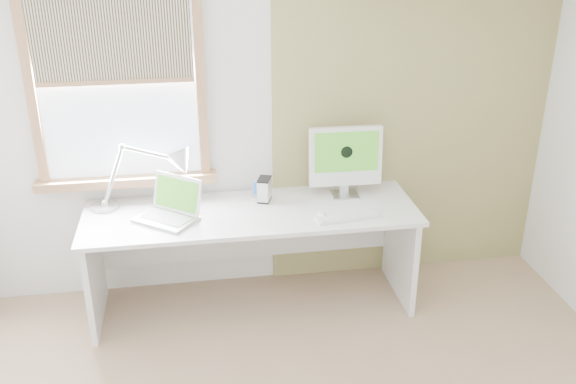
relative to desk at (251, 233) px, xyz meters
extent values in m
cube|color=white|center=(0.19, 0.32, 0.77)|extent=(4.00, 0.02, 2.60)
cube|color=#939153|center=(1.19, 0.30, 0.77)|extent=(2.00, 0.02, 2.60)
cube|color=#A4714B|center=(-1.34, 0.28, 1.02)|extent=(0.06, 0.06, 1.42)
cube|color=#A4714B|center=(-0.28, 0.28, 1.02)|extent=(0.06, 0.06, 1.42)
cube|color=#A4714B|center=(-0.81, 0.26, 0.34)|extent=(1.20, 0.14, 0.06)
cube|color=#D1E2F9|center=(-0.81, 0.30, 1.02)|extent=(1.00, 0.01, 1.30)
cube|color=beige|center=(-0.81, 0.25, 1.34)|extent=(0.98, 0.02, 0.65)
cube|color=#A4714B|center=(-0.81, 0.25, 1.02)|extent=(0.98, 0.03, 0.03)
cube|color=white|center=(0.00, -0.06, 0.18)|extent=(2.20, 0.70, 0.03)
cube|color=white|center=(-1.05, -0.06, -0.18)|extent=(0.04, 0.64, 0.70)
cube|color=white|center=(1.05, -0.06, -0.18)|extent=(0.04, 0.64, 0.70)
cube|color=white|center=(0.00, 0.26, -0.08)|extent=(2.08, 0.02, 0.48)
cylinder|color=silver|center=(-0.95, 0.14, 0.21)|extent=(0.22, 0.22, 0.03)
sphere|color=silver|center=(-0.95, 0.14, 0.23)|extent=(0.07, 0.07, 0.05)
cylinder|color=silver|center=(-0.88, 0.16, 0.42)|extent=(0.18, 0.07, 0.39)
sphere|color=silver|center=(-0.81, 0.18, 0.60)|extent=(0.06, 0.06, 0.05)
cylinder|color=silver|center=(-0.64, 0.20, 0.54)|extent=(0.35, 0.07, 0.15)
sphere|color=silver|center=(-0.47, 0.23, 0.48)|extent=(0.05, 0.05, 0.04)
cone|color=silver|center=(-0.44, 0.24, 0.45)|extent=(0.31, 0.31, 0.24)
cube|color=silver|center=(-0.55, -0.12, 0.21)|extent=(0.45, 0.43, 0.02)
cube|color=#B2B5B7|center=(-0.55, -0.12, 0.22)|extent=(0.34, 0.31, 0.00)
cube|color=silver|center=(-0.47, -0.01, 0.33)|extent=(0.34, 0.28, 0.24)
cube|color=#367E1D|center=(-0.48, -0.02, 0.33)|extent=(0.29, 0.24, 0.19)
cylinder|color=silver|center=(0.06, 0.12, 0.21)|extent=(0.08, 0.08, 0.02)
cube|color=silver|center=(0.06, 0.12, 0.28)|extent=(0.06, 0.02, 0.12)
cube|color=#194C99|center=(0.06, 0.11, 0.28)|extent=(0.05, 0.01, 0.09)
cube|color=silver|center=(0.11, 0.09, 0.28)|extent=(0.11, 0.14, 0.16)
cube|color=black|center=(0.11, 0.09, 0.35)|extent=(0.11, 0.14, 0.01)
cube|color=black|center=(0.11, 0.09, 0.20)|extent=(0.11, 0.14, 0.01)
cube|color=silver|center=(0.67, 0.08, 0.20)|extent=(0.19, 0.17, 0.01)
cube|color=silver|center=(0.67, 0.12, 0.29)|extent=(0.06, 0.02, 0.16)
cube|color=white|center=(0.67, 0.11, 0.48)|extent=(0.50, 0.10, 0.41)
cube|color=#367E1D|center=(0.67, 0.08, 0.52)|extent=(0.44, 0.04, 0.27)
cylinder|color=black|center=(0.67, 0.07, 0.52)|extent=(0.08, 0.01, 0.08)
cube|color=white|center=(0.61, -0.26, 0.20)|extent=(0.43, 0.17, 0.02)
cube|color=white|center=(0.61, -0.26, 0.21)|extent=(0.40, 0.13, 0.00)
ellipsoid|color=white|center=(0.44, -0.21, 0.21)|extent=(0.07, 0.11, 0.03)
camera|label=1|loc=(-0.36, -3.87, 2.03)|focal=40.07mm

